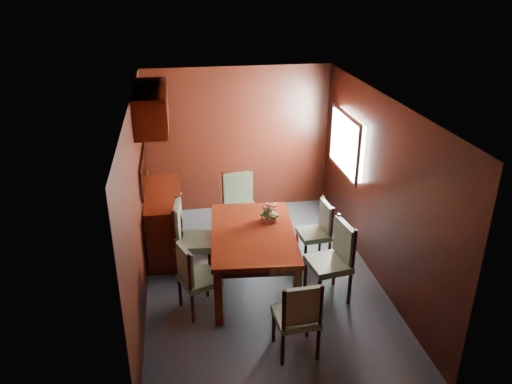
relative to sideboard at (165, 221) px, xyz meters
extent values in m
plane|color=#333D46|center=(1.25, -1.00, -0.45)|extent=(4.50, 4.50, 0.00)
cube|color=black|center=(-0.25, -1.00, 0.75)|extent=(0.02, 4.50, 2.40)
cube|color=black|center=(2.75, -1.00, 0.75)|extent=(0.02, 4.50, 2.40)
cube|color=black|center=(1.25, 1.25, 0.75)|extent=(3.00, 0.02, 2.40)
cube|color=black|center=(1.25, -3.25, 0.75)|extent=(3.00, 0.02, 2.40)
cube|color=black|center=(1.25, -1.00, 1.95)|extent=(3.00, 4.50, 0.02)
cube|color=white|center=(2.73, 0.10, 1.00)|extent=(0.14, 1.10, 0.80)
cube|color=#B2B2B7|center=(2.66, 0.10, 1.00)|extent=(0.04, 1.20, 0.90)
cube|color=black|center=(-0.22, 0.00, 0.83)|extent=(0.03, 1.36, 0.41)
cube|color=silver|center=(-0.20, 0.00, 0.83)|extent=(0.01, 1.30, 0.35)
cube|color=#340E06|center=(-0.05, 0.00, 1.68)|extent=(0.40, 1.40, 0.50)
cube|color=#340E06|center=(0.00, 0.00, 0.00)|extent=(0.48, 1.40, 0.90)
cube|color=#340E06|center=(0.60, -1.82, -0.09)|extent=(0.10, 0.10, 0.71)
cube|color=#340E06|center=(1.50, -1.90, -0.09)|extent=(0.10, 0.10, 0.71)
cube|color=#340E06|center=(0.73, -0.31, -0.09)|extent=(0.10, 0.10, 0.71)
cube|color=#340E06|center=(1.63, -0.38, -0.09)|extent=(0.10, 0.10, 0.71)
cube|color=black|center=(1.11, -1.10, 0.21)|extent=(1.04, 1.60, 0.10)
cube|color=#340E06|center=(1.11, -1.10, 0.30)|extent=(1.17, 1.74, 0.06)
cylinder|color=black|center=(0.17, -1.41, -0.26)|extent=(0.04, 0.04, 0.37)
cylinder|color=black|center=(0.30, -1.77, -0.26)|extent=(0.04, 0.04, 0.37)
cylinder|color=black|center=(0.51, -1.28, -0.26)|extent=(0.04, 0.04, 0.37)
cylinder|color=black|center=(0.64, -1.64, -0.26)|extent=(0.04, 0.04, 0.37)
cube|color=#577256|center=(0.41, -1.52, -0.02)|extent=(0.55, 0.56, 0.08)
cylinder|color=black|center=(0.16, -1.41, 0.23)|extent=(0.04, 0.04, 0.49)
cylinder|color=black|center=(0.30, -1.77, 0.23)|extent=(0.04, 0.04, 0.49)
cube|color=#577256|center=(0.25, -1.58, 0.24)|extent=(0.20, 0.39, 0.42)
cylinder|color=black|center=(0.21, -0.49, -0.24)|extent=(0.05, 0.05, 0.43)
cylinder|color=black|center=(0.16, -0.92, -0.24)|extent=(0.05, 0.05, 0.43)
cylinder|color=black|center=(0.62, -0.54, -0.24)|extent=(0.05, 0.05, 0.43)
cylinder|color=black|center=(0.57, -0.97, -0.24)|extent=(0.05, 0.05, 0.43)
cube|color=#577256|center=(0.39, -0.73, 0.04)|extent=(0.54, 0.55, 0.09)
cylinder|color=black|center=(0.20, -0.49, 0.32)|extent=(0.05, 0.05, 0.57)
cylinder|color=black|center=(0.15, -0.92, 0.32)|extent=(0.05, 0.05, 0.57)
cube|color=#577256|center=(0.20, -0.71, 0.35)|extent=(0.12, 0.46, 0.48)
cylinder|color=black|center=(2.21, -1.71, -0.24)|extent=(0.05, 0.05, 0.41)
cylinder|color=black|center=(2.15, -1.29, -0.24)|extent=(0.05, 0.05, 0.41)
cylinder|color=black|center=(1.81, -1.76, -0.24)|extent=(0.05, 0.05, 0.41)
cylinder|color=black|center=(1.75, -1.34, -0.24)|extent=(0.05, 0.05, 0.41)
cube|color=#577256|center=(1.98, -1.53, 0.03)|extent=(0.53, 0.55, 0.08)
cylinder|color=black|center=(2.22, -1.70, 0.30)|extent=(0.05, 0.05, 0.55)
cylinder|color=black|center=(2.16, -1.28, 0.30)|extent=(0.05, 0.05, 0.55)
cube|color=#577256|center=(2.17, -1.50, 0.32)|extent=(0.13, 0.45, 0.47)
cylinder|color=black|center=(2.22, -0.83, -0.27)|extent=(0.04, 0.04, 0.36)
cylinder|color=black|center=(2.20, -0.46, -0.27)|extent=(0.04, 0.04, 0.36)
cylinder|color=black|center=(1.88, -0.85, -0.27)|extent=(0.04, 0.04, 0.36)
cylinder|color=black|center=(1.85, -0.49, -0.27)|extent=(0.04, 0.04, 0.36)
cube|color=#577256|center=(2.04, -0.66, -0.04)|extent=(0.43, 0.45, 0.07)
cylinder|color=black|center=(2.23, -0.83, 0.20)|extent=(0.04, 0.04, 0.48)
cylinder|color=black|center=(2.21, -0.46, 0.20)|extent=(0.04, 0.04, 0.48)
cube|color=#577256|center=(2.20, -0.65, 0.22)|extent=(0.08, 0.39, 0.40)
cylinder|color=black|center=(1.19, -2.59, -0.26)|extent=(0.04, 0.04, 0.38)
cylinder|color=black|center=(1.57, -2.57, -0.26)|extent=(0.04, 0.04, 0.38)
cylinder|color=black|center=(1.17, -2.23, -0.26)|extent=(0.04, 0.04, 0.38)
cylinder|color=black|center=(1.55, -2.21, -0.26)|extent=(0.04, 0.04, 0.38)
cube|color=#577256|center=(1.37, -2.40, -0.02)|extent=(0.47, 0.45, 0.08)
cylinder|color=black|center=(1.19, -2.60, 0.23)|extent=(0.04, 0.04, 0.50)
cylinder|color=black|center=(1.57, -2.58, 0.23)|extent=(0.04, 0.04, 0.50)
cube|color=#577256|center=(1.38, -2.57, 0.25)|extent=(0.41, 0.08, 0.42)
cylinder|color=black|center=(1.31, 0.29, -0.24)|extent=(0.05, 0.05, 0.42)
cylinder|color=black|center=(0.89, 0.21, -0.24)|extent=(0.05, 0.05, 0.42)
cylinder|color=black|center=(1.39, -0.11, -0.24)|extent=(0.05, 0.05, 0.42)
cylinder|color=black|center=(0.96, -0.19, -0.24)|extent=(0.05, 0.05, 0.42)
cube|color=#577256|center=(1.14, 0.05, 0.04)|extent=(0.58, 0.56, 0.09)
cylinder|color=black|center=(1.31, 0.30, 0.32)|extent=(0.05, 0.05, 0.56)
cylinder|color=black|center=(0.88, 0.23, 0.32)|extent=(0.05, 0.05, 0.56)
cube|color=#577256|center=(1.10, 0.24, 0.34)|extent=(0.46, 0.15, 0.48)
cylinder|color=#A44032|center=(1.38, -0.84, 0.36)|extent=(0.22, 0.22, 0.07)
sphere|color=#224818|center=(1.38, -0.84, 0.41)|extent=(0.17, 0.17, 0.17)
camera|label=1|loc=(0.26, -6.51, 3.33)|focal=35.00mm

